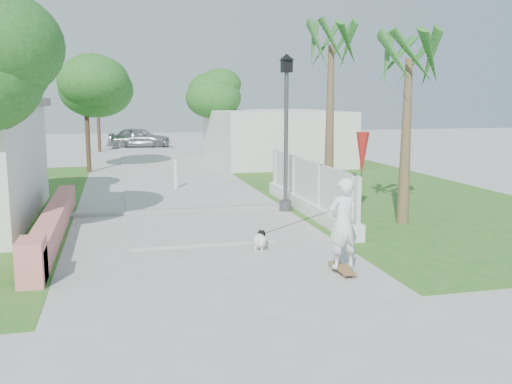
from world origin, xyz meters
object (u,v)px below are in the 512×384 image
object	(u,v)px
skateboarder	(301,224)
street_lamp	(286,126)
patio_umbrella	(362,154)
dog	(260,240)
parked_car	(139,138)
bollard	(176,174)

from	to	relation	value
skateboarder	street_lamp	bearing A→B (deg)	-112.99
patio_umbrella	dog	size ratio (longest dim) A/B	3.96
skateboarder	parked_car	size ratio (longest dim) A/B	0.65
bollard	skateboarder	distance (m)	9.74
street_lamp	dog	bearing A→B (deg)	-113.77
parked_car	bollard	bearing A→B (deg)	-169.94
street_lamp	parked_car	bearing A→B (deg)	98.08
street_lamp	dog	xyz separation A→B (m)	(-1.78, -4.04, -2.20)
bollard	parked_car	bearing A→B (deg)	91.61
patio_umbrella	parked_car	world-z (taller)	patio_umbrella
bollard	parked_car	world-z (taller)	parked_car
parked_car	skateboarder	bearing A→B (deg)	-167.46
street_lamp	dog	world-z (taller)	street_lamp
skateboarder	bollard	bearing A→B (deg)	-90.84
bollard	dog	xyz separation A→B (m)	(0.92, -8.54, -0.36)
bollard	patio_umbrella	world-z (taller)	patio_umbrella
street_lamp	bollard	xyz separation A→B (m)	(-2.70, 4.50, -1.84)
street_lamp	bollard	world-z (taller)	street_lamp
skateboarder	patio_umbrella	bearing A→B (deg)	-136.69
street_lamp	skateboarder	xyz separation A→B (m)	(-1.22, -5.13, -1.64)
dog	parked_car	distance (m)	26.71
skateboarder	dog	xyz separation A→B (m)	(-0.56, 1.08, -0.55)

